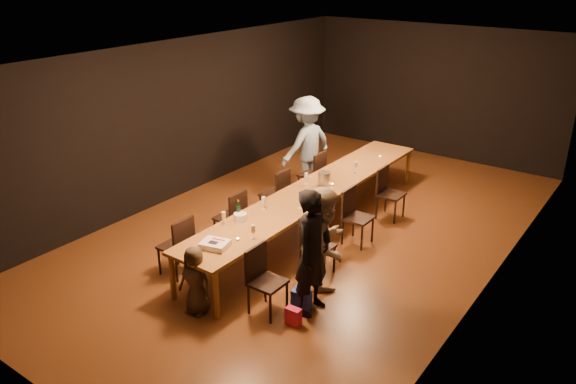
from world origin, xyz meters
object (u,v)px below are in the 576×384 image
Objects in this scene: birthday_cake at (215,244)px; plate_stack at (240,217)px; chair_left_2 at (274,193)px; ice_bucket at (324,179)px; chair_left_3 at (312,174)px; chair_right_0 at (268,282)px; chair_right_3 at (391,194)px; champagne_bottle at (238,209)px; chair_right_1 at (318,246)px; chair_right_2 at (358,217)px; chair_left_1 at (230,217)px; woman_tan at (326,245)px; table at (314,192)px; man_blue at (307,144)px; woman_birthday at (313,252)px; child at (195,280)px; chair_left_0 at (176,245)px.

birthday_cake is 0.87m from plate_stack.
chair_left_2 reaches higher than birthday_cake.
chair_left_3 is at bearing 132.95° from ice_bucket.
chair_right_3 is (0.00, 3.60, 0.00)m from chair_right_0.
chair_right_0 is 1.48m from champagne_bottle.
chair_right_2 is at bearing 180.00° from chair_right_1.
chair_left_2 is (-1.70, 2.40, 0.00)m from chair_right_0.
chair_left_1 is 0.57× the size of woman_tan.
table is at bearing -144.69° from chair_right_1.
man_blue is (-2.00, 3.86, 0.48)m from chair_right_0.
chair_left_3 is 3.98× the size of ice_bucket.
table is at bearing -160.50° from chair_right_0.
woman_tan reaches higher than chair_left_1.
woman_birthday is at bearing -57.29° from table.
woman_tan is (0.42, -0.48, 0.36)m from chair_right_1.
chair_right_0 and chair_right_1 have the same top height.
ice_bucket reaches higher than child.
chair_left_1 is 0.97× the size of child.
table is 6.45× the size of chair_left_3.
champagne_bottle reaches higher than plate_stack.
table is 25.67× the size of ice_bucket.
chair_right_3 is 3.10× the size of champagne_bottle.
champagne_bottle reaches higher than ice_bucket.
chair_right_3 is 3.98m from chair_left_0.
plate_stack is at bearing 93.01° from birthday_cake.
champagne_bottle reaches higher than chair_left_3.
chair_left_1 is (-0.85, -1.20, -0.24)m from table.
plate_stack reaches higher than birthday_cake.
chair_right_1 and chair_left_1 have the same top height.
chair_right_3 is 3.06m from champagne_bottle.
child is 3.19× the size of champagne_bottle.
chair_right_2 is 0.57× the size of woman_tan.
chair_left_0 is 1.08m from child.
chair_right_3 is at bearing -25.28° from chair_left_0.
woman_birthday is 0.34m from woman_tan.
man_blue is (-0.30, 0.26, 0.48)m from chair_left_3.
chair_right_2 is 2.09m from woman_birthday.
chair_right_3 and chair_left_2 have the same top height.
chair_left_1 is at bearing 68.79° from woman_birthday.
woman_birthday is at bearing -133.19° from chair_left_2.
ice_bucket is (-1.25, 1.93, 0.05)m from woman_tan.
child reaches higher than chair_left_3.
child is (-0.77, -2.94, 0.01)m from chair_right_2.
child is at bearing -88.42° from table.
ice_bucket is at bearing 84.16° from table.
chair_left_0 is at bearing -180.00° from chair_left_3.
plate_stack is at bearing -98.09° from table.
woman_tan is (0.42, -1.68, 0.36)m from chair_right_2.
chair_right_1 is 1.00× the size of chair_left_2.
chair_left_2 is 0.54× the size of woman_birthday.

